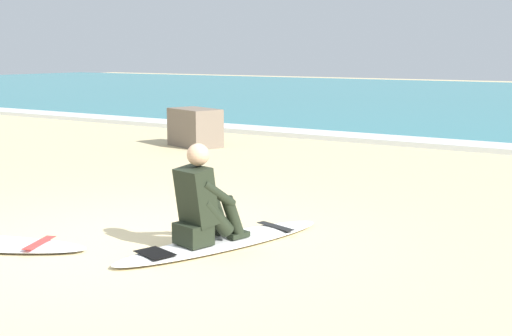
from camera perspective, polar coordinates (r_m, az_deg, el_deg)
ground_plane at (r=6.88m, az=-10.31°, el=-6.12°), size 80.00×80.00×0.00m
breaking_foam at (r=14.08m, az=13.84°, el=2.06°), size 80.00×0.90×0.11m
surfboard_main at (r=6.68m, az=-2.74°, el=-6.14°), size 1.18×2.48×0.08m
surfer_seated at (r=6.45m, az=-4.44°, el=-3.06°), size 0.49×0.76×0.95m
shoreline_rock at (r=13.55m, az=-5.10°, el=3.37°), size 1.22×0.96×0.75m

